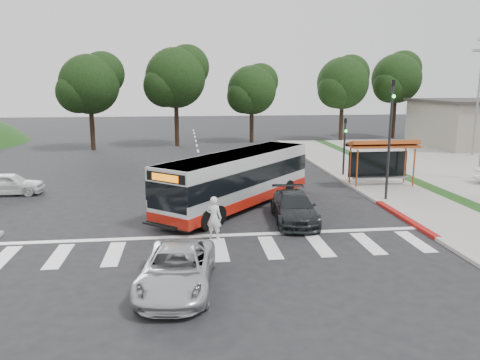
{
  "coord_description": "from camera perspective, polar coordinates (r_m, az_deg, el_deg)",
  "views": [
    {
      "loc": [
        -1.24,
        -22.16,
        6.34
      ],
      "look_at": [
        1.45,
        0.43,
        1.6
      ],
      "focal_mm": 35.0,
      "sensor_mm": 36.0,
      "label": 1
    }
  ],
  "objects": [
    {
      "name": "silver_suv_south",
      "position": [
        14.95,
        -7.7,
        -10.69
      ],
      "size": [
        2.72,
        4.93,
        1.31
      ],
      "primitive_type": "imported",
      "rotation": [
        0.0,
        0.0,
        -0.12
      ],
      "color": "#B6B8BC",
      "rests_on": "ground"
    },
    {
      "name": "lot_light_mid",
      "position": [
        45.75,
        27.13,
        9.96
      ],
      "size": [
        1.9,
        0.35,
        9.01
      ],
      "color": "gray",
      "rests_on": "parking_lot"
    },
    {
      "name": "tree_north_b",
      "position": [
        50.75,
        1.52,
        11.0
      ],
      "size": [
        5.72,
        5.33,
        8.43
      ],
      "color": "black",
      "rests_on": "ground"
    },
    {
      "name": "sidewalk_east",
      "position": [
        33.14,
        15.01,
        0.44
      ],
      "size": [
        4.0,
        40.0,
        0.12
      ],
      "primitive_type": "cube",
      "color": "gray",
      "rests_on": "ground"
    },
    {
      "name": "tree_ne_a",
      "position": [
        53.12,
        12.49,
        11.55
      ],
      "size": [
        6.16,
        5.74,
        9.3
      ],
      "color": "black",
      "rests_on": "parking_lot"
    },
    {
      "name": "traffic_signal_ne_tall",
      "position": [
        26.13,
        17.84,
        5.8
      ],
      "size": [
        0.18,
        0.37,
        6.5
      ],
      "color": "black",
      "rests_on": "ground"
    },
    {
      "name": "curb_east",
      "position": [
        32.46,
        11.73,
        0.39
      ],
      "size": [
        0.3,
        40.0,
        0.15
      ],
      "primitive_type": "cube",
      "color": "#9E9991",
      "rests_on": "ground"
    },
    {
      "name": "crosswalk_ladder",
      "position": [
        18.33,
        -2.53,
        -8.45
      ],
      "size": [
        18.0,
        2.6,
        0.01
      ],
      "primitive_type": "cube",
      "color": "silver",
      "rests_on": "ground"
    },
    {
      "name": "bus_shelter",
      "position": [
        30.07,
        16.91,
        3.64
      ],
      "size": [
        4.2,
        1.6,
        2.86
      ],
      "color": "#A6471B",
      "rests_on": "sidewalk_east"
    },
    {
      "name": "ground",
      "position": [
        23.08,
        -3.47,
        -4.2
      ],
      "size": [
        140.0,
        140.0,
        0.0
      ],
      "primitive_type": "plane",
      "color": "black",
      "rests_on": "ground"
    },
    {
      "name": "traffic_signal_ne_short",
      "position": [
        32.74,
        12.64,
        4.71
      ],
      "size": [
        0.18,
        0.37,
        4.0
      ],
      "color": "black",
      "rests_on": "ground"
    },
    {
      "name": "west_car_white",
      "position": [
        29.98,
        -26.3,
        -0.42
      ],
      "size": [
        3.77,
        1.52,
        1.28
      ],
      "primitive_type": "imported",
      "rotation": [
        0.0,
        0.0,
        1.57
      ],
      "color": "silver",
      "rests_on": "ground"
    },
    {
      "name": "tree_north_a",
      "position": [
        48.23,
        -7.78,
        12.35
      ],
      "size": [
        6.6,
        6.15,
        10.17
      ],
      "color": "black",
      "rests_on": "ground"
    },
    {
      "name": "tree_ne_b",
      "position": [
        57.61,
        18.58,
        11.75
      ],
      "size": [
        6.16,
        5.74,
        10.02
      ],
      "color": "black",
      "rests_on": "ground"
    },
    {
      "name": "curb_east_red",
      "position": [
        23.46,
        19.43,
        -4.41
      ],
      "size": [
        0.32,
        6.0,
        0.15
      ],
      "primitive_type": "cube",
      "color": "maroon",
      "rests_on": "ground"
    },
    {
      "name": "transit_bus",
      "position": [
        24.12,
        -0.26,
        -0.05
      ],
      "size": [
        8.82,
        9.77,
        2.8
      ],
      "primitive_type": null,
      "rotation": [
        0.0,
        0.0,
        -0.71
      ],
      "color": "silver",
      "rests_on": "ground"
    },
    {
      "name": "dark_sedan",
      "position": [
        21.85,
        6.59,
        -3.35
      ],
      "size": [
        2.23,
        4.74,
        1.34
      ],
      "primitive_type": "imported",
      "rotation": [
        0.0,
        0.0,
        -0.08
      ],
      "color": "black",
      "rests_on": "ground"
    },
    {
      "name": "pedestrian",
      "position": [
        19.31,
        -3.18,
        -4.61
      ],
      "size": [
        0.78,
        0.69,
        1.8
      ],
      "primitive_type": "imported",
      "rotation": [
        0.0,
        0.0,
        2.65
      ],
      "color": "white",
      "rests_on": "ground"
    },
    {
      "name": "tree_north_c",
      "position": [
        47.03,
        -17.78,
        11.16
      ],
      "size": [
        6.16,
        5.74,
        9.3
      ],
      "color": "black",
      "rests_on": "ground"
    }
  ]
}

